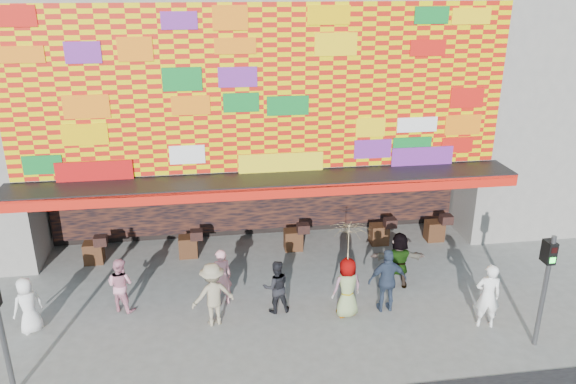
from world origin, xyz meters
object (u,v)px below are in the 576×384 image
ped_e (387,280)px  ped_i (120,285)px  parasol (349,242)px  ped_g (347,288)px  ped_f (399,260)px  ped_d (213,294)px  signal_left (0,322)px  signal_right (546,279)px  ped_c (276,287)px  ped_b (221,277)px  ped_a (28,305)px  ped_h (488,296)px

ped_e → ped_i: 7.30m
ped_e → parasol: parasol is taller
ped_g → parasol: 1.36m
ped_e → ped_f: size_ratio=1.07×
ped_d → signal_left: bearing=9.6°
ped_f → parasol: size_ratio=0.88×
signal_right → ped_f: signal_right is taller
ped_c → ped_g: bearing=161.2°
ped_b → ped_g: size_ratio=0.99×
ped_f → ped_a: bearing=11.9°
ped_d → ped_i: bearing=-38.3°
ped_f → ped_e: bearing=65.9°
signal_left → signal_right: same height
ped_e → ped_i: (-7.22, 1.08, -0.14)m
parasol → ped_i: bearing=169.2°
ped_g → parasol: (0.00, 0.00, 1.36)m
signal_right → ped_f: bearing=127.8°
signal_left → ped_a: (-0.27, 2.44, -1.09)m
ped_e → ped_a: bearing=-2.5°
ped_h → ped_e: bearing=-13.3°
signal_left → ped_e: (9.17, 2.06, -0.94)m
ped_c → signal_left: bearing=16.9°
ped_g → signal_right: bearing=143.0°
ped_a → ped_b: bearing=148.7°
ped_c → ped_b: bearing=-27.4°
signal_left → ped_g: size_ratio=1.77×
ped_e → ped_h: size_ratio=1.02×
ped_c → ped_i: ped_i is taller
ped_f → signal_left: bearing=25.5°
signal_left → ped_e: size_ratio=1.63×
ped_c → ped_f: size_ratio=0.88×
signal_left → parasol: bearing=13.8°
ped_c → ped_d: ped_d is taller
ped_h → ped_b: bearing=-5.1°
ped_c → parasol: (1.86, -0.47, 1.45)m
ped_g → ped_f: bearing=-158.5°
ped_e → ped_f: ped_e is taller
ped_b → ped_e: size_ratio=0.91×
parasol → ped_f: bearing=34.2°
ped_d → ped_g: 3.58m
ped_b → ped_d: bearing=63.8°
ped_b → ped_c: ped_b is taller
ped_e → signal_left: bearing=12.5°
ped_b → ped_c: (1.47, -0.61, -0.08)m
ped_f → ped_g: (-1.87, -1.27, -0.02)m
ped_a → ped_g: 8.30m
ped_a → ped_b: 5.00m
ped_i → ped_c: bearing=-162.6°
ped_d → ped_i: size_ratio=1.13×
ped_f → ped_h: bearing=132.7°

